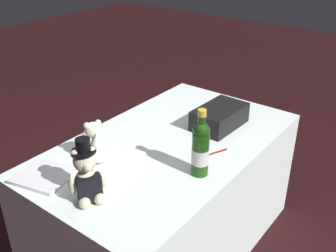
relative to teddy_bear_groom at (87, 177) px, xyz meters
name	(u,v)px	position (x,y,z in m)	size (l,w,h in m)	color
ground_plane	(168,243)	(-0.60, -0.03, -0.85)	(12.00, 12.00, 0.00)	black
reception_table	(168,196)	(-0.60, -0.03, -0.48)	(1.54, 0.90, 0.74)	white
teddy_bear_groom	(87,177)	(0.00, 0.00, 0.00)	(0.15, 0.15, 0.29)	beige
teddy_bear_bride	(95,144)	(-0.24, -0.20, -0.02)	(0.19, 0.22, 0.22)	white
champagne_bottle	(201,148)	(-0.45, 0.28, 0.03)	(0.08, 0.08, 0.34)	#19420F
signing_pen	(217,152)	(-0.67, 0.25, -0.11)	(0.13, 0.06, 0.01)	maroon
gift_case_black	(220,117)	(-0.94, 0.10, -0.06)	(0.34, 0.22, 0.12)	black
guestbook	(43,176)	(0.02, -0.29, -0.11)	(0.22, 0.25, 0.02)	white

